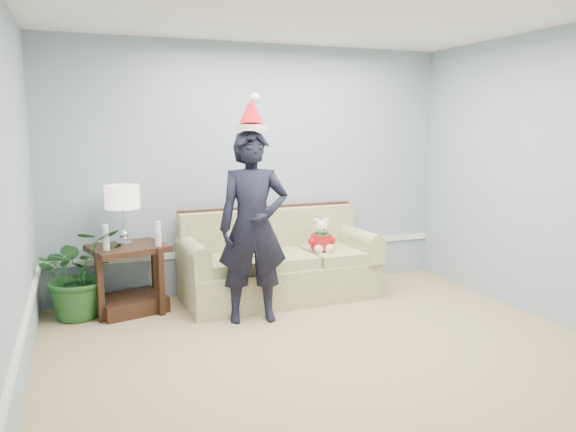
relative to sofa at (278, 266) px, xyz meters
The scene contains 10 objects.
room_shell 2.31m from the sofa, 93.27° to the right, with size 4.54×5.04×2.74m.
wainscot_trim 1.58m from the sofa, 145.23° to the right, with size 4.49×4.99×0.06m.
sofa is the anchor object (origin of this frame).
side_table 1.54m from the sofa, behind, with size 0.82×0.74×0.67m.
table_lamp 1.75m from the sofa, behind, with size 0.33×0.33×0.59m.
candle_pair 1.56m from the sofa, behind, with size 0.54×0.06×0.24m.
houseplant 1.99m from the sofa, behind, with size 0.79×0.68×0.87m, color #215621.
man 0.94m from the sofa, 127.12° to the right, with size 0.65×0.43×1.78m, color black.
santa_hat 1.75m from the sofa, 127.87° to the right, with size 0.36×0.39×0.34m.
teddy_bear 0.55m from the sofa, 17.81° to the right, with size 0.25×0.27×0.37m.
Camera 1 is at (-1.84, -3.42, 1.80)m, focal length 35.00 mm.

